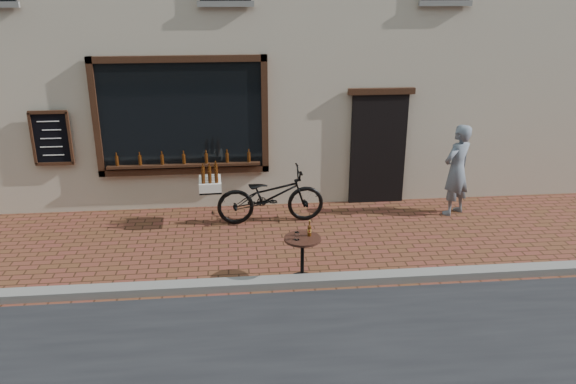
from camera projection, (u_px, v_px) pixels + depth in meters
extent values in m
plane|color=brown|center=(305.00, 292.00, 8.09)|extent=(90.00, 90.00, 0.00)
cube|color=slate|center=(303.00, 281.00, 8.25)|extent=(90.00, 0.25, 0.12)
cube|color=black|center=(182.00, 117.00, 10.49)|extent=(3.00, 0.06, 2.00)
cube|color=black|center=(178.00, 59.00, 10.11)|extent=(3.24, 0.10, 0.12)
cube|color=black|center=(185.00, 171.00, 10.84)|extent=(3.24, 0.10, 0.12)
cube|color=black|center=(96.00, 119.00, 10.33)|extent=(0.12, 0.10, 2.24)
cube|color=black|center=(265.00, 115.00, 10.62)|extent=(0.12, 0.10, 2.24)
cube|color=black|center=(184.00, 165.00, 10.75)|extent=(2.90, 0.16, 0.05)
cube|color=black|center=(378.00, 149.00, 11.12)|extent=(1.10, 0.10, 2.20)
cube|color=black|center=(382.00, 91.00, 10.69)|extent=(1.30, 0.10, 0.12)
cube|color=black|center=(52.00, 138.00, 10.38)|extent=(0.62, 0.04, 0.92)
cylinder|color=#3D1C07|center=(117.00, 161.00, 10.59)|extent=(0.06, 0.06, 0.19)
cylinder|color=#3D1C07|center=(140.00, 160.00, 10.63)|extent=(0.06, 0.06, 0.19)
cylinder|color=#3D1C07|center=(162.00, 160.00, 10.67)|extent=(0.06, 0.06, 0.19)
cylinder|color=#3D1C07|center=(184.00, 159.00, 10.71)|extent=(0.06, 0.06, 0.19)
cylinder|color=#3D1C07|center=(206.00, 158.00, 10.75)|extent=(0.06, 0.06, 0.19)
cylinder|color=#3D1C07|center=(228.00, 158.00, 10.79)|extent=(0.06, 0.06, 0.19)
cylinder|color=#3D1C07|center=(249.00, 157.00, 10.82)|extent=(0.06, 0.06, 0.19)
imported|color=black|center=(271.00, 196.00, 10.32)|extent=(2.00, 0.77, 1.03)
cube|color=black|center=(210.00, 189.00, 10.11)|extent=(0.41, 0.57, 0.03)
cube|color=white|center=(210.00, 184.00, 10.07)|extent=(0.41, 0.59, 0.16)
cylinder|color=#3D1C07|center=(216.00, 177.00, 9.83)|extent=(0.06, 0.06, 0.22)
cylinder|color=#3D1C07|center=(210.00, 177.00, 9.82)|extent=(0.06, 0.06, 0.22)
cylinder|color=#3D1C07|center=(203.00, 177.00, 9.80)|extent=(0.06, 0.06, 0.22)
cylinder|color=#3D1C07|center=(216.00, 174.00, 9.96)|extent=(0.06, 0.06, 0.22)
cylinder|color=#3D1C07|center=(210.00, 175.00, 9.94)|extent=(0.06, 0.06, 0.22)
cylinder|color=#3D1C07|center=(203.00, 175.00, 9.93)|extent=(0.06, 0.06, 0.22)
cylinder|color=#3D1C07|center=(216.00, 172.00, 10.09)|extent=(0.06, 0.06, 0.22)
cylinder|color=#3D1C07|center=(210.00, 172.00, 10.07)|extent=(0.06, 0.06, 0.22)
cylinder|color=#3D1C07|center=(203.00, 173.00, 10.06)|extent=(0.06, 0.06, 0.22)
cylinder|color=#3D1C07|center=(216.00, 170.00, 10.22)|extent=(0.06, 0.06, 0.22)
cylinder|color=black|center=(302.00, 279.00, 8.41)|extent=(0.40, 0.40, 0.03)
cylinder|color=black|center=(302.00, 259.00, 8.30)|extent=(0.05, 0.05, 0.63)
cylinder|color=black|center=(302.00, 239.00, 8.18)|extent=(0.54, 0.54, 0.04)
cylinder|color=gold|center=(309.00, 230.00, 8.21)|extent=(0.06, 0.06, 0.05)
cylinder|color=white|center=(297.00, 236.00, 8.09)|extent=(0.07, 0.07, 0.12)
imported|color=slate|center=(457.00, 170.00, 10.59)|extent=(0.77, 0.69, 1.76)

